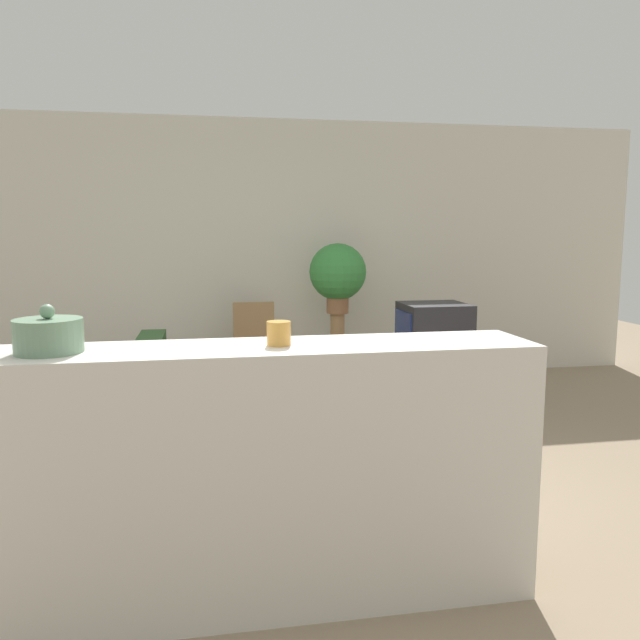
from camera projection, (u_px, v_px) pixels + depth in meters
ground_plane at (258, 532)px, 3.26m from camera, size 14.00×14.00×0.00m
wall_back at (229, 253)px, 6.42m from camera, size 9.00×0.06×2.70m
couch at (189, 413)px, 4.50m from camera, size 0.89×1.82×0.74m
tv_stand at (433, 390)px, 5.38m from camera, size 0.84×0.53×0.41m
television at (433, 335)px, 5.31m from camera, size 0.55×0.51×0.55m
wooden_chair at (255, 346)px, 5.93m from camera, size 0.44×0.44×0.89m
plant_stand at (337, 352)px, 6.12m from camera, size 0.14×0.14×0.78m
potted_plant at (338, 273)px, 6.01m from camera, size 0.55×0.55×0.68m
foreground_counter at (267, 475)px, 2.60m from camera, size 2.23×0.44×1.10m
decorative_bowl at (49, 335)px, 2.37m from camera, size 0.25×0.25×0.19m
candle_jar at (279, 333)px, 2.52m from camera, size 0.10×0.10×0.10m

